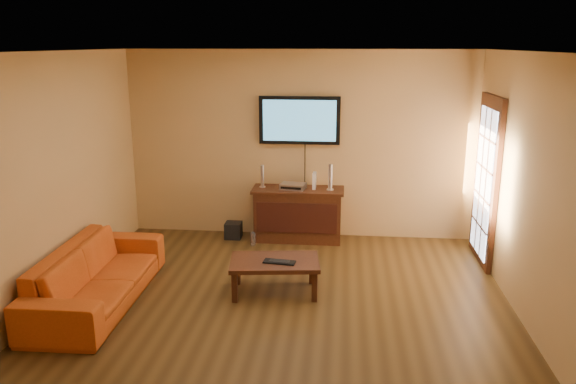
# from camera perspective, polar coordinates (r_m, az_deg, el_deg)

# --- Properties ---
(ground_plane) EXTENTS (5.00, 5.00, 0.00)m
(ground_plane) POSITION_cam_1_polar(r_m,az_deg,el_deg) (6.18, -0.75, -11.84)
(ground_plane) COLOR #3A2710
(ground_plane) RESTS_ON ground
(room_walls) EXTENTS (5.00, 5.00, 5.00)m
(room_walls) POSITION_cam_1_polar(r_m,az_deg,el_deg) (6.23, -0.16, 4.81)
(room_walls) COLOR tan
(room_walls) RESTS_ON ground
(french_door) EXTENTS (0.07, 1.02, 2.22)m
(french_door) POSITION_cam_1_polar(r_m,az_deg,el_deg) (7.61, 19.45, 0.90)
(french_door) COLOR #34170B
(french_door) RESTS_ON ground
(media_console) EXTENTS (1.31, 0.50, 0.77)m
(media_console) POSITION_cam_1_polar(r_m,az_deg,el_deg) (8.11, 1.01, -2.27)
(media_console) COLOR #34170B
(media_console) RESTS_ON ground
(television) EXTENTS (1.15, 0.08, 0.68)m
(television) POSITION_cam_1_polar(r_m,az_deg,el_deg) (8.03, 1.18, 7.29)
(television) COLOR black
(television) RESTS_ON ground
(coffee_table) EXTENTS (1.07, 0.72, 0.39)m
(coffee_table) POSITION_cam_1_polar(r_m,az_deg,el_deg) (6.43, -1.36, -7.38)
(coffee_table) COLOR #34170B
(coffee_table) RESTS_ON ground
(sofa) EXTENTS (0.67, 2.18, 0.85)m
(sofa) POSITION_cam_1_polar(r_m,az_deg,el_deg) (6.52, -18.88, -7.12)
(sofa) COLOR #BD4B15
(sofa) RESTS_ON ground
(speaker_left) EXTENTS (0.09, 0.09, 0.33)m
(speaker_left) POSITION_cam_1_polar(r_m,az_deg,el_deg) (8.06, -2.62, 1.52)
(speaker_left) COLOR silver
(speaker_left) RESTS_ON media_console
(speaker_right) EXTENTS (0.10, 0.10, 0.37)m
(speaker_right) POSITION_cam_1_polar(r_m,az_deg,el_deg) (7.92, 4.32, 1.39)
(speaker_right) COLOR silver
(speaker_right) RESTS_ON media_console
(av_receiver) EXTENTS (0.38, 0.30, 0.08)m
(av_receiver) POSITION_cam_1_polar(r_m,az_deg,el_deg) (7.99, 0.52, 0.60)
(av_receiver) COLOR silver
(av_receiver) RESTS_ON media_console
(game_console) EXTENTS (0.05, 0.17, 0.23)m
(game_console) POSITION_cam_1_polar(r_m,az_deg,el_deg) (8.00, 2.70, 1.16)
(game_console) COLOR white
(game_console) RESTS_ON media_console
(subwoofer) EXTENTS (0.23, 0.23, 0.23)m
(subwoofer) POSITION_cam_1_polar(r_m,az_deg,el_deg) (8.30, -5.56, -3.88)
(subwoofer) COLOR black
(subwoofer) RESTS_ON ground
(bottle) EXTENTS (0.07, 0.07, 0.21)m
(bottle) POSITION_cam_1_polar(r_m,az_deg,el_deg) (7.97, -3.58, -4.78)
(bottle) COLOR white
(bottle) RESTS_ON ground
(keyboard) EXTENTS (0.37, 0.18, 0.02)m
(keyboard) POSITION_cam_1_polar(r_m,az_deg,el_deg) (6.34, -0.88, -7.10)
(keyboard) COLOR black
(keyboard) RESTS_ON coffee_table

